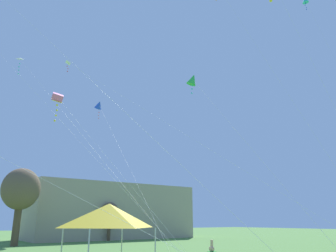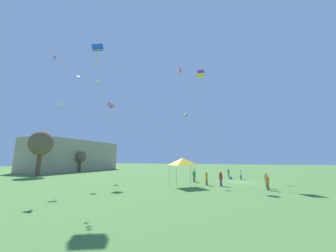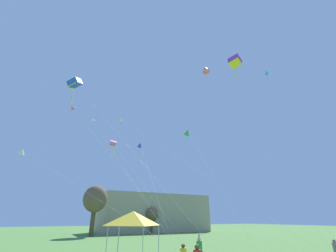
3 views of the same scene
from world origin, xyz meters
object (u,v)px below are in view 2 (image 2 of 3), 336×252
Objects in this scene: person_green_shirt at (194,175)px; kite_white_diamond_10 at (62,104)px; person_grey_shirt at (229,173)px; kite_green_diamond_4 at (186,114)px; kite_cyan_diamond_1 at (200,80)px; person_yellow_shirt at (207,178)px; kite_white_delta_6 at (102,84)px; kite_blue_box_5 at (98,48)px; kite_purple_box_7 at (201,74)px; cooler_box at (231,178)px; kite_blue_diamond_9 at (111,106)px; festival_tent at (183,161)px; kite_pink_box_3 at (111,105)px; person_red_shirt at (221,178)px; kite_pink_diamond_2 at (179,69)px; person_teal_shirt at (266,180)px; kite_pink_diamond_8 at (55,57)px; kite_white_delta_0 at (80,78)px; person_white_shirt at (241,174)px; person_orange_shirt at (267,182)px.

person_green_shirt is 0.09× the size of kite_white_diamond_10.
kite_green_diamond_4 is at bearing 93.63° from person_grey_shirt.
person_yellow_shirt is at bearing -167.44° from kite_cyan_diamond_1.
person_grey_shirt is at bearing -29.36° from kite_green_diamond_4.
kite_white_delta_6 reaches higher than person_yellow_shirt.
kite_blue_box_5 is 19.87m from kite_purple_box_7.
kite_blue_diamond_9 is at bearing 103.17° from cooler_box.
festival_tent is 15.83m from kite_pink_box_3.
kite_pink_box_3 is 0.55× the size of kite_white_delta_6.
kite_green_diamond_4 is 0.43× the size of kite_white_delta_6.
person_grey_shirt is (12.87, -0.14, -0.10)m from person_red_shirt.
kite_pink_diamond_2 is at bearing 106.56° from kite_purple_box_7.
kite_blue_box_5 is at bearing 144.98° from kite_purple_box_7.
kite_purple_box_7 reaches higher than festival_tent.
kite_blue_diamond_9 is at bearing 128.78° from kite_cyan_diamond_1.
kite_blue_diamond_9 reaches higher than person_teal_shirt.
person_red_shirt is (-9.69, 0.64, 0.77)m from cooler_box.
person_grey_shirt is (12.59, -2.03, -0.03)m from person_yellow_shirt.
kite_green_diamond_4 is 23.44m from kite_pink_diamond_8.
person_teal_shirt is at bearing -83.06° from kite_white_delta_0.
kite_pink_box_3 is 12.71m from kite_green_diamond_4.
person_teal_shirt is 0.07× the size of kite_white_delta_0.
kite_blue_diamond_9 is (4.27, 26.84, 13.29)m from person_teal_shirt.
festival_tent is 19.69m from kite_blue_box_5.
person_teal_shirt is 0.08× the size of kite_pink_diamond_8.
person_green_shirt is 9.72m from kite_green_diamond_4.
festival_tent is at bearing -86.80° from kite_white_delta_0.
person_white_shirt is 30.63m from kite_white_delta_6.
person_orange_shirt is at bearing -80.78° from kite_pink_diamond_8.
kite_green_diamond_4 is (-0.04, 1.04, 9.66)m from person_green_shirt.
kite_cyan_diamond_1 reaches higher than person_green_shirt.
kite_white_diamond_10 is (-10.75, 16.39, 8.78)m from person_red_shirt.
person_grey_shirt reaches higher than person_white_shirt.
festival_tent is 2.17× the size of person_teal_shirt.
kite_blue_diamond_9 reaches higher than cooler_box.
kite_white_diamond_10 is (-20.39, 18.75, 8.88)m from person_white_shirt.
kite_pink_diamond_2 is at bearing 28.08° from kite_green_diamond_4.
kite_purple_box_7 reaches higher than person_white_shirt.
person_orange_shirt is 25.10m from kite_white_diamond_10.
kite_green_diamond_4 is at bearing -178.64° from kite_cyan_diamond_1.
kite_green_diamond_4 is at bearing 167.07° from kite_purple_box_7.
kite_pink_diamond_2 is (9.52, 13.17, 20.49)m from person_orange_shirt.
person_teal_shirt is 0.07× the size of kite_cyan_diamond_1.
kite_white_delta_6 is (2.59, 4.63, 5.44)m from kite_pink_box_3.
person_teal_shirt is 0.08× the size of kite_purple_box_7.
kite_white_delta_0 is (-3.35, 27.56, 16.23)m from person_teal_shirt.
kite_white_delta_0 is 19.21m from kite_green_diamond_4.
kite_white_diamond_10 is at bearing -9.19° from person_teal_shirt.
kite_cyan_diamond_1 reaches higher than person_grey_shirt.
kite_white_delta_0 is 1.04× the size of kite_pink_diamond_2.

